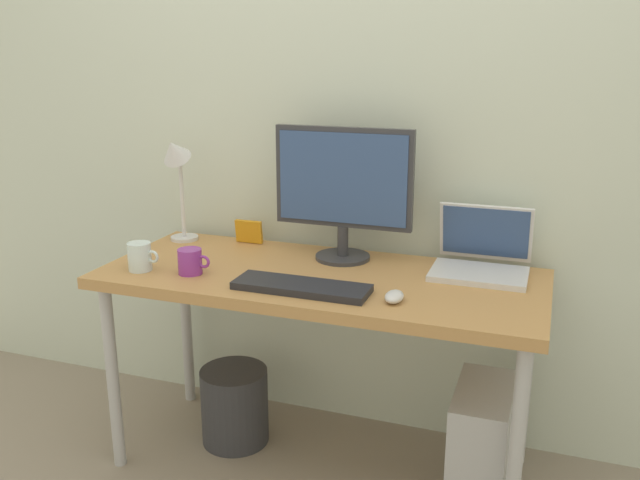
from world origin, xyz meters
The scene contains 13 objects.
ground_plane centered at (0.00, 0.00, 0.00)m, with size 6.00×6.00×0.00m, color gray.
back_wall centered at (0.00, 0.38, 1.30)m, with size 4.40×0.04×2.60m, color silver.
desk centered at (0.00, 0.00, 0.68)m, with size 1.52×0.63×0.74m.
monitor centered at (0.02, 0.18, 1.02)m, with size 0.51×0.20×0.48m.
laptop centered at (0.52, 0.20, 0.80)m, with size 0.32×0.28×0.22m.
desk_lamp centered at (-0.66, 0.18, 1.05)m, with size 0.11×0.16×0.43m.
keyboard centered at (0.00, -0.18, 0.76)m, with size 0.44×0.14×0.02m, color #232328.
mouse centered at (0.30, -0.18, 0.76)m, with size 0.06×0.09×0.03m, color silver.
coffee_mug centered at (-0.42, -0.15, 0.79)m, with size 0.12×0.08×0.09m.
glass_cup centered at (-0.60, -0.17, 0.79)m, with size 0.12×0.08×0.10m.
photo_frame centered at (-0.39, 0.26, 0.79)m, with size 0.11×0.02×0.09m, color orange.
computer_tower centered at (0.58, -0.03, 0.21)m, with size 0.18×0.36×0.42m, color #B2B2B7.
wastebasket centered at (-0.36, 0.03, 0.15)m, with size 0.26×0.26×0.30m, color #333338.
Camera 1 is at (0.73, -2.06, 1.49)m, focal length 37.82 mm.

